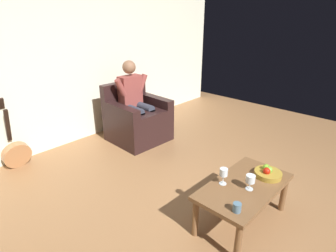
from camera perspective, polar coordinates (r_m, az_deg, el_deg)
ground_plane at (r=3.09m, az=11.66°, el=-16.94°), size 7.36×7.36×0.00m
wall_back at (r=4.48m, az=-19.20°, el=13.30°), size 6.53×0.06×2.64m
armchair at (r=4.48m, az=-6.40°, el=1.23°), size 0.85×0.83×0.91m
person_seated at (r=4.38m, az=-6.78°, el=5.62°), size 0.62×0.55×1.26m
coffee_table at (r=2.80m, az=15.34°, el=-12.66°), size 1.02×0.56×0.43m
guitar at (r=4.21m, az=-28.76°, el=-4.74°), size 0.36×0.28×0.94m
wine_glass_near at (r=2.67m, az=11.36°, el=-9.49°), size 0.08×0.08×0.16m
wine_glass_far at (r=2.66m, az=16.59°, el=-10.53°), size 0.08×0.08×0.15m
fruit_bowl at (r=2.95m, az=19.83°, el=-9.06°), size 0.26×0.26×0.11m
candle_jar at (r=2.41m, az=13.99°, el=-15.94°), size 0.07×0.07×0.08m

